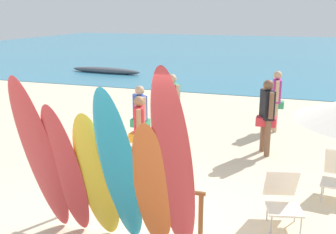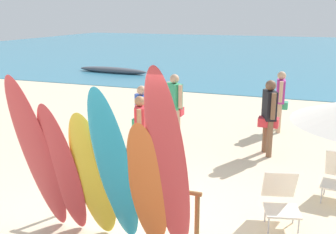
{
  "view_description": "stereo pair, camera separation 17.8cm",
  "coord_description": "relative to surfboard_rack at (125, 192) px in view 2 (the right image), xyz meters",
  "views": [
    {
      "loc": [
        2.31,
        -4.92,
        3.13
      ],
      "look_at": [
        0.0,
        1.83,
        1.25
      ],
      "focal_mm": 42.86,
      "sensor_mm": 36.0,
      "label": 1
    },
    {
      "loc": [
        2.48,
        -4.86,
        3.13
      ],
      "look_at": [
        0.0,
        1.83,
        1.25
      ],
      "focal_mm": 42.86,
      "sensor_mm": 36.0,
      "label": 2
    }
  ],
  "objects": [
    {
      "name": "surfboard_yellow_2",
      "position": [
        -0.18,
        -0.55,
        0.42
      ],
      "size": [
        0.57,
        0.68,
        1.96
      ],
      "primitive_type": "ellipsoid",
      "rotation": [
        0.3,
        0.0,
        0.0
      ],
      "color": "yellow",
      "rests_on": "ground"
    },
    {
      "name": "distant_boat",
      "position": [
        -7.55,
        13.82,
        -0.41
      ],
      "size": [
        4.11,
        0.98,
        0.33
      ],
      "color": "#4C515B",
      "rests_on": "ground"
    },
    {
      "name": "beachgoer_near_rack",
      "position": [
        1.66,
        5.93,
        0.37
      ],
      "size": [
        0.42,
        0.61,
        1.62
      ],
      "rotation": [
        0.0,
        0.0,
        1.69
      ],
      "color": "tan",
      "rests_on": "ground"
    },
    {
      "name": "beach_chair_blue",
      "position": [
        2.15,
        0.91,
        -0.13
      ],
      "size": [
        0.66,
        0.81,
        0.81
      ],
      "rotation": [
        0.0,
        0.0,
        0.25
      ],
      "color": "#B7B7BC",
      "rests_on": "ground"
    },
    {
      "name": "surfboard_orange_4",
      "position": [
        0.62,
        -0.57,
        0.4
      ],
      "size": [
        0.54,
        0.72,
        1.92
      ],
      "primitive_type": "ellipsoid",
      "rotation": [
        0.32,
        0.0,
        0.07
      ],
      "color": "orange",
      "rests_on": "ground"
    },
    {
      "name": "ground",
      "position": [
        0.0,
        14.0,
        -0.56
      ],
      "size": [
        60.0,
        60.0,
        0.0
      ],
      "primitive_type": "plane",
      "color": "beige"
    },
    {
      "name": "surfboard_rack",
      "position": [
        0.0,
        0.0,
        0.0
      ],
      "size": [
        2.34,
        0.07,
        0.74
      ],
      "color": "brown",
      "rests_on": "ground"
    },
    {
      "name": "surfboard_red_0",
      "position": [
        -0.93,
        -0.69,
        0.65
      ],
      "size": [
        0.49,
        0.92,
        2.42
      ],
      "primitive_type": "ellipsoid",
      "rotation": [
        0.34,
        0.0,
        0.02
      ],
      "color": "#D13D42",
      "rests_on": "ground"
    },
    {
      "name": "ocean_water",
      "position": [
        0.0,
        30.23,
        -0.55
      ],
      "size": [
        60.0,
        40.0,
        0.02
      ],
      "primitive_type": "cube",
      "color": "teal",
      "rests_on": "ground"
    },
    {
      "name": "surfboard_teal_3",
      "position": [
        0.2,
        -0.65,
        0.61
      ],
      "size": [
        0.5,
        0.92,
        2.34
      ],
      "primitive_type": "ellipsoid",
      "rotation": [
        0.35,
        0.0,
        0.01
      ],
      "color": "#289EC6",
      "rests_on": "ground"
    },
    {
      "name": "surfboard_red_1",
      "position": [
        -0.61,
        -0.6,
        0.47
      ],
      "size": [
        0.48,
        0.76,
        2.06
      ],
      "primitive_type": "ellipsoid",
      "rotation": [
        0.32,
        0.0,
        -0.02
      ],
      "color": "#D13D42",
      "rests_on": "ground"
    },
    {
      "name": "beachgoer_by_water",
      "position": [
        -0.71,
        2.15,
        0.32
      ],
      "size": [
        0.4,
        0.55,
        1.53
      ],
      "rotation": [
        0.0,
        0.0,
        5.06
      ],
      "color": "#9E704C",
      "rests_on": "ground"
    },
    {
      "name": "beachgoer_strolling",
      "position": [
        -0.72,
        4.23,
        0.4
      ],
      "size": [
        0.51,
        0.43,
        1.66
      ],
      "rotation": [
        0.0,
        0.0,
        5.6
      ],
      "color": "tan",
      "rests_on": "ground"
    },
    {
      "name": "surfboard_red_5",
      "position": [
        0.93,
        -0.66,
        0.75
      ],
      "size": [
        0.52,
        0.92,
        2.61
      ],
      "primitive_type": "ellipsoid",
      "rotation": [
        0.31,
        0.0,
        -0.04
      ],
      "color": "#D13D42",
      "rests_on": "ground"
    },
    {
      "name": "beachgoer_midbeach",
      "position": [
        -1.12,
        3.15,
        0.33
      ],
      "size": [
        0.44,
        0.44,
        1.54
      ],
      "rotation": [
        0.0,
        0.0,
        2.35
      ],
      "color": "tan",
      "rests_on": "ground"
    },
    {
      "name": "beachgoer_photographing",
      "position": [
        1.59,
        3.95,
        0.42
      ],
      "size": [
        0.44,
        0.6,
        1.69
      ],
      "rotation": [
        0.0,
        0.0,
        1.97
      ],
      "color": "brown",
      "rests_on": "ground"
    }
  ]
}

